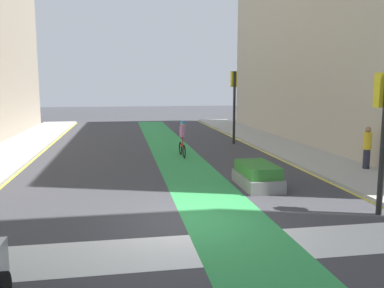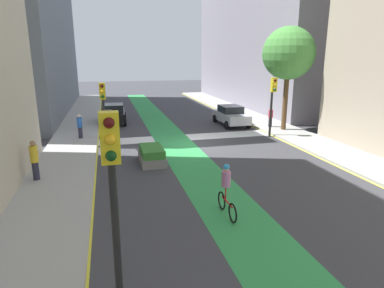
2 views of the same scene
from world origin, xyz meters
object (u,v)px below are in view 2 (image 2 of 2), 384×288
at_px(pedestrian_sidewalk_right_b, 34,160).
at_px(median_planter, 152,155).
at_px(cyclist_in_lane, 226,189).
at_px(street_tree_near, 289,54).
at_px(traffic_signal_near_right, 103,103).
at_px(pedestrian_sidewalk_right_a, 80,126).
at_px(traffic_signal_near_left, 273,96).
at_px(pedestrian_sidewalk_left_a, 271,117).
at_px(traffic_signal_far_right, 113,181).
at_px(car_silver_left_near, 231,115).
at_px(car_black_right_near, 114,113).

height_order(pedestrian_sidewalk_right_b, median_planter, pedestrian_sidewalk_right_b).
distance_m(cyclist_in_lane, street_tree_near, 15.55).
bearing_deg(median_planter, traffic_signal_near_right, -56.08).
bearing_deg(cyclist_in_lane, pedestrian_sidewalk_right_a, -65.82).
bearing_deg(pedestrian_sidewalk_right_a, traffic_signal_near_right, 122.04).
distance_m(traffic_signal_near_left, pedestrian_sidewalk_right_b, 15.24).
bearing_deg(median_planter, pedestrian_sidewalk_left_a, -147.60).
height_order(cyclist_in_lane, pedestrian_sidewalk_left_a, cyclist_in_lane).
distance_m(traffic_signal_near_left, traffic_signal_far_right, 18.09).
distance_m(traffic_signal_near_left, pedestrian_sidewalk_right_a, 13.11).
xyz_separation_m(car_silver_left_near, street_tree_near, (-2.96, 3.27, 4.84)).
bearing_deg(car_black_right_near, pedestrian_sidewalk_left_a, 155.31).
xyz_separation_m(car_silver_left_near, pedestrian_sidewalk_right_b, (13.00, 10.16, 0.26)).
xyz_separation_m(cyclist_in_lane, pedestrian_sidewalk_right_a, (5.71, -12.71, 0.00)).
bearing_deg(car_black_right_near, traffic_signal_near_right, 85.10).
height_order(traffic_signal_near_right, car_silver_left_near, traffic_signal_near_right).
height_order(cyclist_in_lane, pedestrian_sidewalk_right_a, cyclist_in_lane).
distance_m(traffic_signal_far_right, car_silver_left_near, 21.66).
relative_size(traffic_signal_near_left, car_black_right_near, 0.96).
height_order(traffic_signal_near_right, pedestrian_sidewalk_left_a, traffic_signal_near_right).
bearing_deg(car_silver_left_near, pedestrian_sidewalk_left_a, 139.30).
distance_m(traffic_signal_near_left, median_planter, 9.87).
relative_size(traffic_signal_far_right, cyclist_in_lane, 2.41).
xyz_separation_m(pedestrian_sidewalk_left_a, pedestrian_sidewalk_right_b, (15.46, 8.04, 0.14)).
bearing_deg(pedestrian_sidewalk_left_a, pedestrian_sidewalk_right_b, 27.49).
bearing_deg(median_planter, car_black_right_near, -82.13).
bearing_deg(car_silver_left_near, car_black_right_near, -19.49).
relative_size(traffic_signal_near_left, car_silver_left_near, 0.97).
bearing_deg(car_black_right_near, pedestrian_sidewalk_right_b, 74.55).
height_order(car_black_right_near, pedestrian_sidewalk_right_b, pedestrian_sidewalk_right_b).
distance_m(traffic_signal_near_right, car_black_right_near, 8.59).
bearing_deg(street_tree_near, median_planter, 26.36).
height_order(pedestrian_sidewalk_left_a, median_planter, pedestrian_sidewalk_left_a).
bearing_deg(cyclist_in_lane, traffic_signal_near_right, -68.03).
relative_size(traffic_signal_near_right, cyclist_in_lane, 2.14).
relative_size(car_silver_left_near, pedestrian_sidewalk_left_a, 2.76).
bearing_deg(pedestrian_sidewalk_left_a, street_tree_near, 113.53).
distance_m(traffic_signal_near_right, car_silver_left_near, 11.38).
relative_size(car_silver_left_near, median_planter, 1.78).
distance_m(car_silver_left_near, street_tree_near, 6.55).
height_order(traffic_signal_far_right, pedestrian_sidewalk_left_a, traffic_signal_far_right).
height_order(traffic_signal_near_right, street_tree_near, street_tree_near).
height_order(car_silver_left_near, pedestrian_sidewalk_right_a, pedestrian_sidewalk_right_a).
bearing_deg(cyclist_in_lane, traffic_signal_near_left, -124.19).
relative_size(car_silver_left_near, pedestrian_sidewalk_right_a, 2.59).
bearing_deg(traffic_signal_near_right, traffic_signal_near_left, -178.56).
xyz_separation_m(car_black_right_near, median_planter, (-1.63, 11.82, -0.40)).
xyz_separation_m(traffic_signal_near_right, median_planter, (-2.35, 3.49, -2.39)).
distance_m(traffic_signal_near_right, pedestrian_sidewalk_left_a, 12.93).
distance_m(car_black_right_near, street_tree_near, 14.71).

